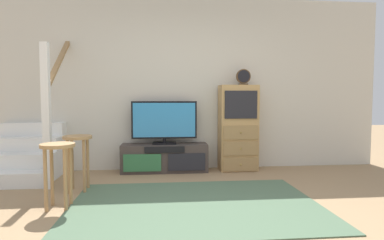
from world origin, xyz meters
TOP-DOWN VIEW (x-y plane):
  - ground_plane at (0.00, 0.00)m, footprint 20.00×20.00m
  - back_wall at (0.00, 2.46)m, footprint 6.40×0.12m
  - area_rug at (0.00, 0.60)m, footprint 2.60×1.80m
  - media_console at (-0.30, 2.19)m, footprint 1.31×0.38m
  - television at (-0.30, 2.22)m, footprint 0.99×0.22m
  - side_cabinet at (0.84, 2.20)m, footprint 0.58×0.38m
  - desk_clock at (0.92, 2.19)m, footprint 0.22×0.08m
  - staircase at (-2.24, 2.20)m, footprint 1.00×1.36m
  - bar_stool_near at (-1.39, 0.64)m, footprint 0.34×0.34m
  - bar_stool_far at (-1.35, 1.25)m, footprint 0.34×0.34m

SIDE VIEW (x-z plane):
  - ground_plane at x=0.00m, z-range 0.00..0.00m
  - area_rug at x=0.00m, z-range 0.00..0.01m
  - media_console at x=-0.30m, z-range 0.00..0.42m
  - staircase at x=-2.24m, z-range -0.73..1.47m
  - bar_stool_near at x=-1.39m, z-range 0.17..0.83m
  - bar_stool_far at x=-1.35m, z-range 0.17..0.84m
  - side_cabinet at x=0.84m, z-range 0.00..1.32m
  - television at x=-0.30m, z-range 0.45..1.10m
  - back_wall at x=0.00m, z-range 0.00..2.70m
  - desk_clock at x=0.92m, z-range 1.33..1.57m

